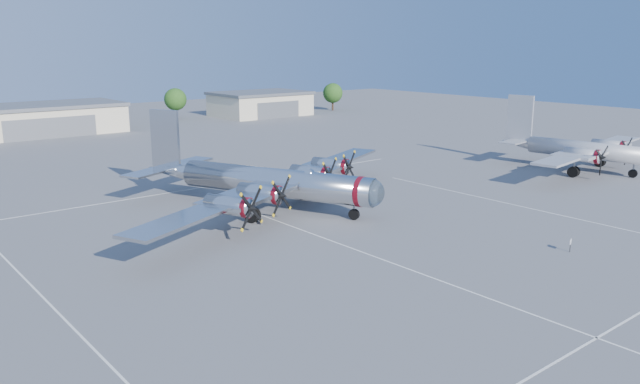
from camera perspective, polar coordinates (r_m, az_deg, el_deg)
ground at (r=51.20m, az=1.53°, el=-4.67°), size 260.00×260.00×0.00m
parking_lines at (r=49.96m, az=2.85°, el=-5.14°), size 60.00×50.08×0.01m
hangar_center at (r=123.63m, az=-24.34°, el=6.08°), size 28.60×14.60×5.40m
hangar_east at (r=143.72m, az=-5.47°, el=8.06°), size 20.60×14.60×5.40m
tree_east at (r=139.76m, az=-13.09°, el=8.25°), size 4.80×4.80×6.64m
tree_far_east at (r=154.12m, az=1.18°, el=9.03°), size 4.80×4.80×6.64m
main_bomber_b29 at (r=62.23m, az=-5.13°, el=-1.44°), size 49.45×42.81×9.18m
twin_engine_east at (r=86.95m, az=22.48°, el=1.84°), size 31.56×24.62×9.18m
info_placard at (r=52.53m, az=21.93°, el=-4.36°), size 0.52×0.23×1.04m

